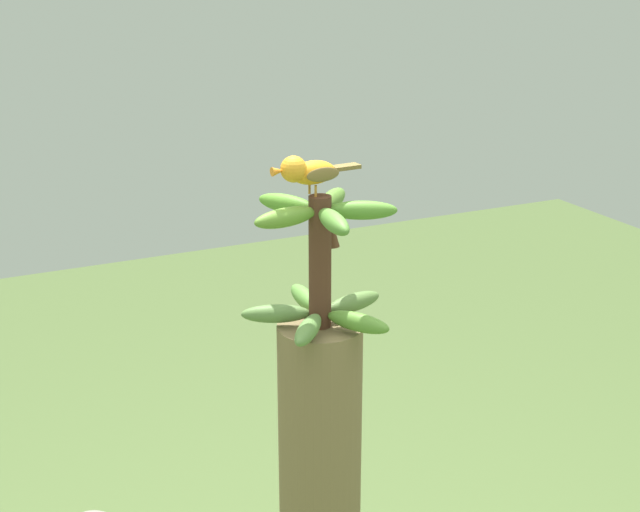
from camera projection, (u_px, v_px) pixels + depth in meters
name	position (u px, v px, depth m)	size (l,w,h in m)	color
banana_bunch	(320.00, 262.00, 1.89)	(0.32, 0.32, 0.28)	#4C2D1E
perched_bird	(307.00, 171.00, 1.82)	(0.19, 0.06, 0.08)	#C68933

